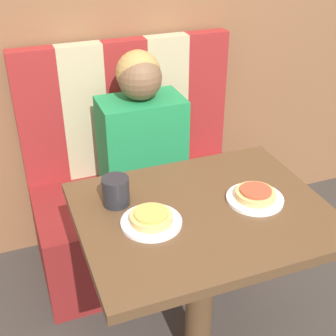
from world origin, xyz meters
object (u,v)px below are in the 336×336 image
Objects in this scene: pizza_left at (151,217)px; pizza_right at (255,194)px; plate_right at (255,199)px; drinking_cup at (116,191)px; person at (141,129)px; plate_left at (151,222)px.

pizza_left and pizza_right have the same top height.
drinking_cup is (-0.44, 0.15, 0.04)m from plate_right.
plate_right is (0.18, -0.66, 0.01)m from person.
plate_right is 0.46m from drinking_cup.
pizza_left is 0.36m from pizza_right.
plate_right is 0.02m from pizza_right.
drinking_cup reaches higher than plate_right.
person is 0.58m from drinking_cup.
person is 3.41× the size of plate_left.
person is 0.69m from pizza_left.
drinking_cup is (-0.44, 0.15, 0.02)m from pizza_right.
pizza_left is (-0.36, 0.00, 0.02)m from plate_right.
plate_right is at bearing -3.58° from pizza_right.
drinking_cup reaches higher than pizza_left.
pizza_right is 1.38× the size of drinking_cup.
pizza_left is at bearing -63.91° from drinking_cup.
person is 0.69m from plate_left.
pizza_right is 0.46m from drinking_cup.
plate_right is at bearing 0.00° from plate_left.
pizza_right is (0.18, -0.66, 0.03)m from person.
drinking_cup is at bearing 161.53° from plate_right.
plate_left is 0.36m from plate_right.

